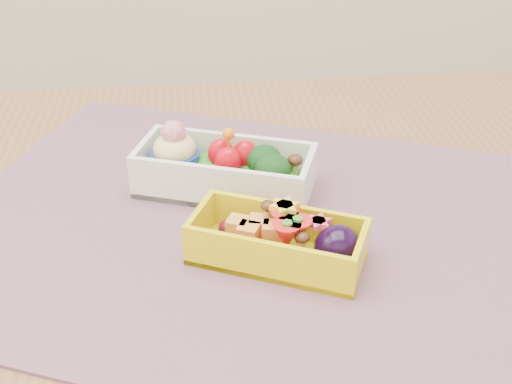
{
  "coord_description": "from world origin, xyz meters",
  "views": [
    {
      "loc": [
        -0.05,
        -0.53,
        1.13
      ],
      "look_at": [
        0.01,
        0.02,
        0.79
      ],
      "focal_mm": 47.35,
      "sensor_mm": 36.0,
      "label": 1
    }
  ],
  "objects": [
    {
      "name": "bento_yellow",
      "position": [
        0.03,
        -0.04,
        0.78
      ],
      "size": [
        0.17,
        0.13,
        0.05
      ],
      "rotation": [
        0.0,
        0.0,
        -0.43
      ],
      "color": "yellow",
      "rests_on": "placemat"
    },
    {
      "name": "table",
      "position": [
        0.0,
        0.0,
        0.65
      ],
      "size": [
        1.2,
        0.8,
        0.75
      ],
      "color": "brown",
      "rests_on": "ground"
    },
    {
      "name": "bento_white",
      "position": [
        -0.02,
        0.09,
        0.78
      ],
      "size": [
        0.2,
        0.14,
        0.08
      ],
      "rotation": [
        0.0,
        0.0,
        -0.35
      ],
      "color": "white",
      "rests_on": "placemat"
    },
    {
      "name": "placemat",
      "position": [
        0.0,
        0.02,
        0.75
      ],
      "size": [
        0.73,
        0.65,
        0.0
      ],
      "primitive_type": "cube",
      "rotation": [
        0.0,
        0.0,
        -0.4
      ],
      "color": "#865C76",
      "rests_on": "table"
    }
  ]
}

